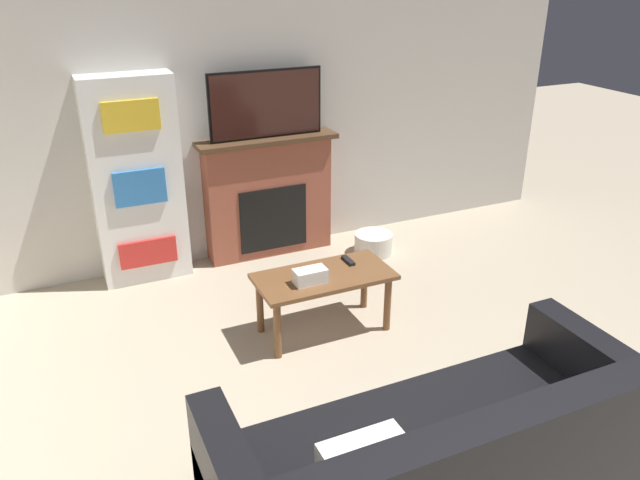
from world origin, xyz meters
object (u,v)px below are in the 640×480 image
Objects in this scene: couch at (447,473)px; storage_basket at (373,243)px; tv at (266,104)px; coffee_table at (324,283)px; fireplace at (269,196)px; bookshelf at (137,182)px.

couch is 2.93m from storage_basket.
tv is at bearing 155.00° from storage_basket.
storage_basket is (0.94, 0.98, -0.29)m from coffee_table.
tv is at bearing -90.00° from fireplace.
couch is at bearing -95.27° from tv.
coffee_table is (-0.11, -1.39, -0.16)m from fireplace.
bookshelf is 4.88× the size of storage_basket.
coffee_table is 1.38m from storage_basket.
coffee_table is 2.79× the size of storage_basket.
fireplace is 1.03m from storage_basket.
bookshelf is (-0.81, 3.09, 0.54)m from couch.
tv is 3.28m from couch.
tv is 1.02× the size of coffee_table.
bookshelf is 2.10m from storage_basket.
couch reaches higher than storage_basket.
tv is 0.46× the size of couch.
couch is 2.21× the size of coffee_table.
bookshelf is (-1.09, -0.02, 0.29)m from fireplace.
tv is at bearing 85.57° from coffee_table.
storage_basket is at bearing 46.13° from coffee_table.
tv is 1.21m from bookshelf.
tv is 1.55m from storage_basket.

